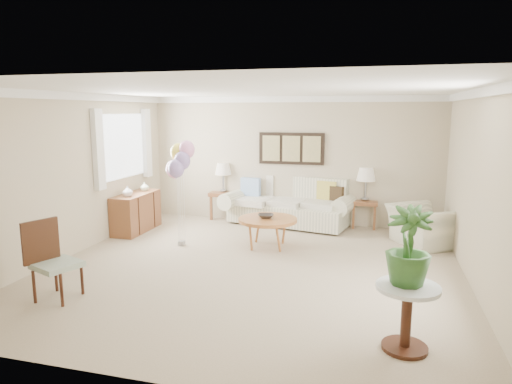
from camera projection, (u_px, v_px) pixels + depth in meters
ground_plane at (252, 269)px, 6.76m from camera, size 6.00×6.00×0.00m
room_shell at (247, 159)px, 6.59m from camera, size 6.04×6.04×2.60m
wall_art_triptych at (291, 149)px, 9.31m from camera, size 1.35×0.06×0.65m
sofa at (290, 206)px, 9.39m from camera, size 2.81×1.42×0.97m
end_table_left at (223, 196)px, 9.86m from camera, size 0.54×0.49×0.59m
end_table_right at (365, 205)px, 9.10m from camera, size 0.50×0.46×0.55m
lamp_left at (223, 170)px, 9.76m from camera, size 0.36×0.36×0.63m
lamp_right at (366, 175)px, 9.00m from camera, size 0.37×0.37×0.66m
coffee_table at (268, 221)px, 7.77m from camera, size 1.00×1.00×0.51m
decor_bowl at (266, 216)px, 7.77m from camera, size 0.33×0.33×0.07m
armchair at (423, 226)px, 7.91m from camera, size 1.33×1.37×0.68m
side_table at (407, 301)px, 4.39m from camera, size 0.61×0.61×0.66m
potted_plant at (408, 246)px, 4.33m from camera, size 0.45×0.45×0.76m
accent_chair at (52, 258)px, 5.62m from camera, size 0.63×0.63×0.99m
credenza at (136, 212)px, 8.84m from camera, size 0.46×1.20×0.74m
vase_white at (128, 191)px, 8.46m from camera, size 0.20×0.20×0.19m
vase_sage at (145, 186)px, 9.06m from camera, size 0.19×0.19×0.18m
balloon_cluster at (180, 161)px, 7.69m from camera, size 0.46×0.50×1.82m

